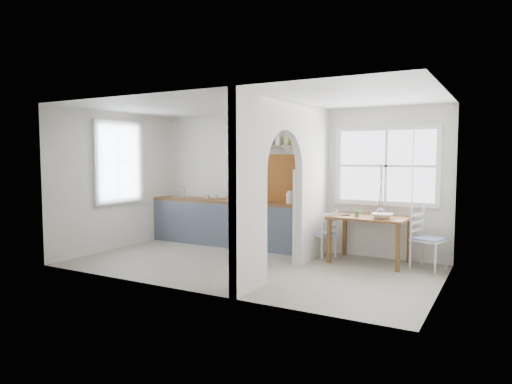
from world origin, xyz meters
The scene contains 26 objects.
floor centered at (0.00, 0.00, 0.00)m, with size 5.80×3.20×0.01m, color gray.
ceiling centered at (0.00, 0.00, 2.60)m, with size 5.80×3.20×0.01m, color silver.
walls centered at (0.00, 0.00, 1.30)m, with size 5.81×3.21×2.60m.
partition centered at (0.70, 0.06, 1.45)m, with size 0.12×3.20×2.60m.
kitchen_window centered at (-2.87, 0.00, 1.65)m, with size 0.10×1.16×1.50m, color white, non-canonical shape.
nook_window centered at (1.80, 1.56, 1.60)m, with size 1.76×0.10×1.30m, color white, non-canonical shape.
counter centered at (-1.13, 1.33, 0.46)m, with size 3.50×0.60×0.90m.
sink centered at (-2.43, 1.30, 0.89)m, with size 0.40×0.40×0.02m, color #B3B7C0.
backsplash centered at (-0.20, 1.58, 1.35)m, with size 1.65×0.03×0.90m, color brown.
shelf centered at (-0.20, 1.49, 2.01)m, with size 1.75×0.20×0.21m.
pendant_lamp centered at (0.15, 1.15, 1.88)m, with size 0.26×0.26×0.16m, color silver.
utensil_rail centered at (0.61, 0.90, 1.45)m, with size 0.02×0.02×0.50m, color #B3B7C0.
dining_table centered at (1.65, 1.13, 0.39)m, with size 1.24×0.83×0.78m, color brown, non-canonical shape.
chair_left centered at (0.80, 1.18, 0.42)m, with size 0.38×0.38×0.84m, color silver, non-canonical shape.
chair_right centered at (2.58, 1.16, 0.48)m, with size 0.44×0.44×0.97m, color silver, non-canonical shape.
kettle centered at (0.14, 1.28, 1.01)m, with size 0.19×0.15×0.23m, color silver, non-canonical shape.
mug_a centered at (-1.72, 1.30, 0.95)m, with size 0.11×0.11×0.10m, color white.
mug_b centered at (-1.59, 1.37, 0.94)m, with size 0.11×0.11×0.09m, color silver.
knife_block centered at (-1.18, 1.47, 1.00)m, with size 0.09×0.13×0.21m, color black.
jar centered at (-1.00, 1.35, 0.99)m, with size 0.11×0.11×0.17m, color tan.
towel_magenta centered at (0.58, 0.97, 0.28)m, with size 0.02×0.03×0.55m, color #BC1B4B.
towel_orange centered at (0.58, 0.95, 0.25)m, with size 0.02×0.03×0.50m, color #C57118.
bowl centered at (1.89, 0.98, 0.82)m, with size 0.33×0.33×0.08m, color white.
table_cup centered at (1.48, 0.99, 0.83)m, with size 0.11×0.11×0.10m, color #539055.
plate centered at (1.26, 1.08, 0.78)m, with size 0.15×0.15×0.01m, color black.
vase centered at (1.78, 1.37, 0.86)m, with size 0.16×0.16×0.17m, color #624067.
Camera 1 is at (3.64, -6.28, 1.76)m, focal length 32.00 mm.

